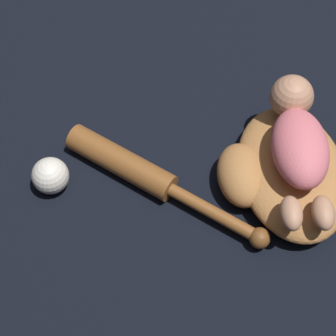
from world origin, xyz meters
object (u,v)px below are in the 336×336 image
object	(u,v)px
baseball_glove	(283,172)
baby_figure	(298,139)
baseball	(50,176)
baseball_bat	(142,173)

from	to	relation	value
baseball_glove	baby_figure	world-z (taller)	baby_figure
baseball	baseball_glove	bearing A→B (deg)	-78.26
baby_figure	baseball	bearing A→B (deg)	104.45
baby_figure	baseball_bat	xyz separation A→B (m)	(-0.08, 0.30, -0.09)
baseball_bat	baseball	xyz separation A→B (m)	(-0.05, 0.18, 0.01)
baseball_glove	baseball	world-z (taller)	baseball_glove
baseball_glove	baseball_bat	distance (m)	0.29
baby_figure	baseball_bat	distance (m)	0.32
baby_figure	baseball	world-z (taller)	baby_figure
baby_figure	baseball_glove	bearing A→B (deg)	154.66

